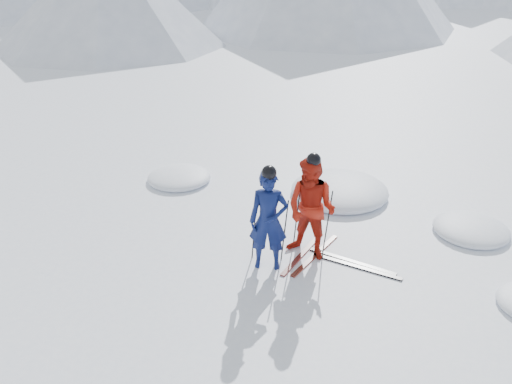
# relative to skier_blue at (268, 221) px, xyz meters

# --- Properties ---
(ground) EXTENTS (160.00, 160.00, 0.00)m
(ground) POSITION_rel_skier_blue_xyz_m (1.51, 0.27, -0.95)
(ground) COLOR white
(ground) RESTS_ON ground
(skier_blue) EXTENTS (0.76, 0.57, 1.90)m
(skier_blue) POSITION_rel_skier_blue_xyz_m (0.00, 0.00, 0.00)
(skier_blue) COLOR #0C174C
(skier_blue) RESTS_ON ground
(skier_red) EXTENTS (1.15, 1.02, 1.98)m
(skier_red) POSITION_rel_skier_blue_xyz_m (0.68, 0.53, 0.04)
(skier_red) COLOR #B11D0E
(skier_red) RESTS_ON ground
(pole_blue_left) EXTENTS (0.13, 0.09, 1.27)m
(pole_blue_left) POSITION_rel_skier_blue_xyz_m (-0.30, 0.15, -0.32)
(pole_blue_left) COLOR black
(pole_blue_left) RESTS_ON ground
(pole_blue_right) EXTENTS (0.13, 0.07, 1.27)m
(pole_blue_right) POSITION_rel_skier_blue_xyz_m (0.25, 0.25, -0.32)
(pole_blue_right) COLOR black
(pole_blue_right) RESTS_ON ground
(pole_red_left) EXTENTS (0.13, 0.10, 1.32)m
(pole_red_left) POSITION_rel_skier_blue_xyz_m (0.38, 0.78, -0.29)
(pole_red_left) COLOR black
(pole_red_left) RESTS_ON ground
(pole_red_right) EXTENTS (0.13, 0.09, 1.32)m
(pole_red_right) POSITION_rel_skier_blue_xyz_m (0.98, 0.68, -0.29)
(pole_red_right) COLOR black
(pole_red_right) RESTS_ON ground
(ski_worn_left) EXTENTS (0.57, 1.66, 0.03)m
(ski_worn_left) POSITION_rel_skier_blue_xyz_m (0.56, 0.53, -0.94)
(ski_worn_left) COLOR black
(ski_worn_left) RESTS_ON ground
(ski_worn_right) EXTENTS (0.68, 1.63, 0.03)m
(ski_worn_right) POSITION_rel_skier_blue_xyz_m (0.80, 0.53, -0.94)
(ski_worn_right) COLOR black
(ski_worn_right) RESTS_ON ground
(ski_loose_a) EXTENTS (1.65, 0.58, 0.03)m
(ski_loose_a) POSITION_rel_skier_blue_xyz_m (1.50, 0.48, -0.94)
(ski_loose_a) COLOR black
(ski_loose_a) RESTS_ON ground
(ski_loose_b) EXTENTS (1.67, 0.53, 0.03)m
(ski_loose_b) POSITION_rel_skier_blue_xyz_m (1.60, 0.33, -0.94)
(ski_loose_b) COLOR black
(ski_loose_b) RESTS_ON ground
(snow_lumps) EXTENTS (8.87, 5.13, 0.50)m
(snow_lumps) POSITION_rel_skier_blue_xyz_m (1.04, 2.76, -0.95)
(snow_lumps) COLOR white
(snow_lumps) RESTS_ON ground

